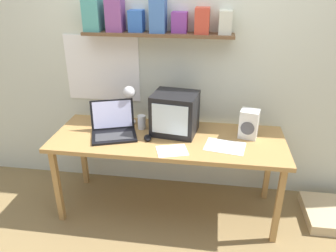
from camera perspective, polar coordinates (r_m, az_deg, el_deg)
name	(u,v)px	position (r m, az deg, el deg)	size (l,w,h in m)	color
ground_plane	(168,207)	(3.05, 0.00, -13.99)	(12.00, 12.00, 0.00)	olive
back_wall	(174,52)	(2.88, 1.12, 12.77)	(5.60, 0.24, 2.60)	beige
corner_desk	(168,143)	(2.69, 0.00, -3.02)	(1.88, 0.69, 0.71)	#AB7F46
crt_monitor	(175,113)	(2.68, 1.21, 2.21)	(0.39, 0.36, 0.34)	black
laptop	(113,127)	(2.72, -9.49, -0.10)	(0.44, 0.41, 0.26)	black
desk_lamp	(129,96)	(2.79, -6.74, 5.15)	(0.13, 0.17, 0.36)	silver
juice_glass	(142,123)	(2.79, -4.59, 0.56)	(0.07, 0.07, 0.12)	white
space_heater	(249,124)	(2.69, 13.91, 0.36)	(0.17, 0.16, 0.23)	silver
computer_mouse	(148,138)	(2.62, -3.56, -2.06)	(0.08, 0.12, 0.03)	black
loose_paper_near_monitor	(225,146)	(2.55, 9.88, -3.52)	(0.33, 0.26, 0.00)	white
printed_handout	(172,151)	(2.46, 0.71, -4.33)	(0.27, 0.24, 0.00)	white
floor_cushion	(333,214)	(3.24, 26.86, -13.55)	(0.48, 0.48, 0.09)	tan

